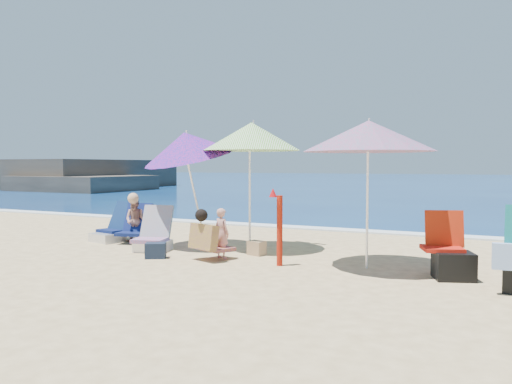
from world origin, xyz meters
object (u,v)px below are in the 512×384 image
at_px(umbrella_turquoise, 369,136).
at_px(person_center, 214,235).
at_px(umbrella_striped, 252,137).
at_px(furled_umbrella, 278,223).
at_px(chair_navy, 112,231).
at_px(chair_rainbow, 154,239).
at_px(person_left, 135,220).
at_px(camp_chair_left, 451,258).
at_px(umbrella_blue, 187,145).

height_order(umbrella_turquoise, person_center, umbrella_turquoise).
height_order(umbrella_striped, furled_umbrella, umbrella_striped).
relative_size(chair_navy, chair_rainbow, 1.05).
bearing_deg(person_center, umbrella_turquoise, 9.99).
xyz_separation_m(chair_navy, chair_rainbow, (1.47, -0.56, 0.00)).
height_order(chair_rainbow, person_left, person_left).
height_order(chair_navy, camp_chair_left, camp_chair_left).
distance_m(umbrella_blue, chair_rainbow, 1.82).
relative_size(umbrella_blue, camp_chair_left, 2.56).
bearing_deg(furled_umbrella, umbrella_striped, 131.56).
relative_size(furled_umbrella, chair_navy, 1.33).
height_order(umbrella_blue, chair_rainbow, umbrella_blue).
height_order(umbrella_turquoise, chair_navy, umbrella_turquoise).
relative_size(umbrella_striped, furled_umbrella, 1.97).
height_order(umbrella_turquoise, person_left, umbrella_turquoise).
bearing_deg(umbrella_blue, person_center, -38.68).
xyz_separation_m(umbrella_blue, person_center, (1.11, -0.88, -1.50)).
bearing_deg(umbrella_turquoise, camp_chair_left, -9.50).
bearing_deg(umbrella_blue, chair_rainbow, -119.96).
relative_size(umbrella_turquoise, umbrella_blue, 1.05).
distance_m(furled_umbrella, person_left, 3.62).
distance_m(umbrella_striped, person_center, 2.02).
distance_m(umbrella_striped, camp_chair_left, 4.04).
bearing_deg(chair_navy, furled_umbrella, -12.12).
height_order(umbrella_blue, furled_umbrella, umbrella_blue).
distance_m(chair_rainbow, person_center, 1.49).
bearing_deg(person_left, furled_umbrella, -14.55).
xyz_separation_m(camp_chair_left, person_center, (-3.60, -0.23, 0.14)).
distance_m(umbrella_blue, camp_chair_left, 5.02).
relative_size(umbrella_blue, chair_navy, 2.59).
bearing_deg(umbrella_turquoise, furled_umbrella, -160.94).
bearing_deg(camp_chair_left, furled_umbrella, -174.47).
xyz_separation_m(umbrella_turquoise, person_center, (-2.41, -0.42, -1.56)).
relative_size(chair_navy, person_left, 0.90).
xyz_separation_m(umbrella_blue, chair_rainbow, (-0.34, -0.59, -1.69)).
bearing_deg(camp_chair_left, chair_navy, 174.43).
height_order(furled_umbrella, chair_navy, furled_umbrella).
distance_m(umbrella_striped, chair_navy, 3.54).
xyz_separation_m(chair_navy, person_center, (2.91, -0.86, 0.20)).
height_order(umbrella_turquoise, camp_chair_left, umbrella_turquoise).
distance_m(furled_umbrella, chair_navy, 4.18).
bearing_deg(chair_navy, person_left, 3.58).
xyz_separation_m(furled_umbrella, person_center, (-1.15, 0.01, -0.25)).
bearing_deg(camp_chair_left, umbrella_turquoise, 170.50).
relative_size(umbrella_turquoise, person_center, 2.92).
height_order(umbrella_blue, camp_chair_left, umbrella_blue).
bearing_deg(umbrella_blue, chair_navy, -179.22).
relative_size(furled_umbrella, chair_rainbow, 1.39).
bearing_deg(umbrella_blue, camp_chair_left, -7.98).
bearing_deg(camp_chair_left, person_left, 173.57).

